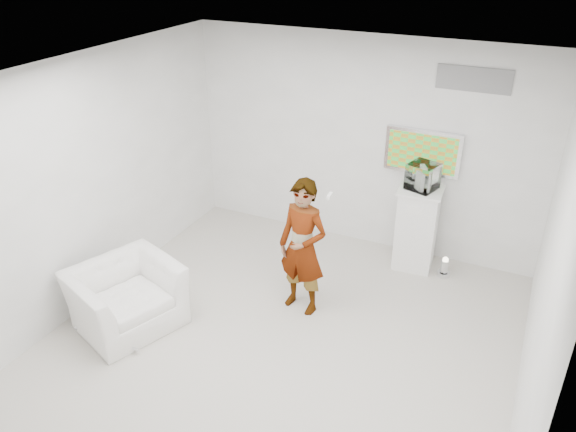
% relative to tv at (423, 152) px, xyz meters
% --- Properties ---
extents(room, '(5.01, 5.01, 3.00)m').
position_rel_tv_xyz_m(room, '(-0.85, -2.45, -0.05)').
color(room, beige).
rests_on(room, ground).
extents(tv, '(1.00, 0.08, 0.60)m').
position_rel_tv_xyz_m(tv, '(0.00, 0.00, 0.00)').
color(tv, silver).
rests_on(tv, room).
extents(logo_decal, '(0.90, 0.02, 0.30)m').
position_rel_tv_xyz_m(logo_decal, '(0.50, 0.04, 1.00)').
color(logo_decal, gray).
rests_on(logo_decal, room).
extents(person, '(0.68, 0.50, 1.71)m').
position_rel_tv_xyz_m(person, '(-0.90, -1.86, -0.70)').
color(person, white).
rests_on(person, room).
extents(armchair, '(1.35, 1.43, 0.75)m').
position_rel_tv_xyz_m(armchair, '(-2.63, -3.02, -1.18)').
color(armchair, white).
rests_on(armchair, room).
extents(pedestal, '(0.61, 0.61, 1.16)m').
position_rel_tv_xyz_m(pedestal, '(0.10, -0.30, -0.97)').
color(pedestal, white).
rests_on(pedestal, room).
extents(floor_uplight, '(0.20, 0.20, 0.27)m').
position_rel_tv_xyz_m(floor_uplight, '(0.55, -0.41, -1.41)').
color(floor_uplight, silver).
rests_on(floor_uplight, room).
extents(vitrine, '(0.43, 0.43, 0.34)m').
position_rel_tv_xyz_m(vitrine, '(0.10, -0.30, -0.22)').
color(vitrine, white).
rests_on(vitrine, pedestal).
extents(console, '(0.13, 0.18, 0.24)m').
position_rel_tv_xyz_m(console, '(0.10, -0.30, -0.27)').
color(console, white).
rests_on(console, pedestal).
extents(wii_remote, '(0.05, 0.14, 0.03)m').
position_rel_tv_xyz_m(wii_remote, '(-0.63, -1.75, -0.01)').
color(wii_remote, white).
rests_on(wii_remote, person).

